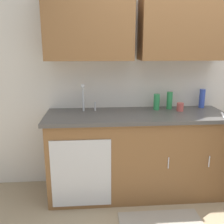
{
  "coord_description": "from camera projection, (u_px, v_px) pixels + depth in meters",
  "views": [
    {
      "loc": [
        -1.02,
        -1.89,
        1.63
      ],
      "look_at": [
        -0.83,
        0.55,
        1.0
      ],
      "focal_mm": 40.1,
      "sensor_mm": 36.0,
      "label": 1
    }
  ],
  "objects": [
    {
      "name": "kitchen_wall_with_uppers",
      "position": [
        169.0,
        61.0,
        2.88
      ],
      "size": [
        4.8,
        0.44,
        2.7
      ],
      "color": "beige",
      "rests_on": "ground"
    },
    {
      "name": "counter_cabinet",
      "position": [
        135.0,
        155.0,
        2.83
      ],
      "size": [
        1.9,
        0.62,
        0.9
      ],
      "color": "brown",
      "rests_on": "ground"
    },
    {
      "name": "countertop",
      "position": [
        137.0,
        115.0,
        2.71
      ],
      "size": [
        1.96,
        0.66,
        0.04
      ],
      "primitive_type": "cube",
      "color": "#474442",
      "rests_on": "counter_cabinet"
    },
    {
      "name": "sink",
      "position": [
        87.0,
        116.0,
        2.67
      ],
      "size": [
        0.5,
        0.36,
        0.35
      ],
      "color": "#B7BABF",
      "rests_on": "counter_cabinet"
    },
    {
      "name": "bottle_soap",
      "position": [
        202.0,
        98.0,
        2.94
      ],
      "size": [
        0.07,
        0.07,
        0.22
      ],
      "primitive_type": "cylinder",
      "color": "#334CB2",
      "rests_on": "countertop"
    },
    {
      "name": "bottle_water_tall",
      "position": [
        169.0,
        100.0,
        2.88
      ],
      "size": [
        0.07,
        0.07,
        0.2
      ],
      "primitive_type": "cylinder",
      "color": "#2D8C4C",
      "rests_on": "countertop"
    },
    {
      "name": "bottle_dish_liquid",
      "position": [
        157.0,
        102.0,
        2.85
      ],
      "size": [
        0.07,
        0.07,
        0.18
      ],
      "primitive_type": "cylinder",
      "color": "#2D8C4C",
      "rests_on": "countertop"
    },
    {
      "name": "cup_by_sink",
      "position": [
        180.0,
        107.0,
        2.8
      ],
      "size": [
        0.08,
        0.08,
        0.09
      ],
      "primitive_type": "cylinder",
      "color": "#B24C47",
      "rests_on": "countertop"
    },
    {
      "name": "knife_on_counter",
      "position": [
        223.0,
        115.0,
        2.63
      ],
      "size": [
        0.11,
        0.23,
        0.01
      ],
      "primitive_type": "cube",
      "rotation": [
        0.0,
        0.0,
        1.21
      ],
      "color": "silver",
      "rests_on": "countertop"
    }
  ]
}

